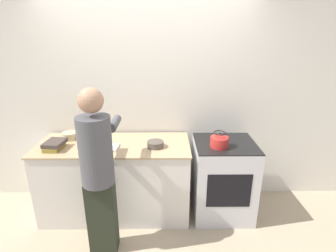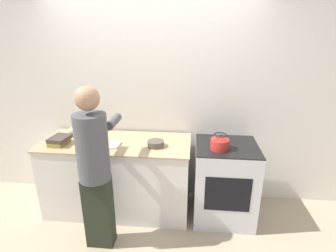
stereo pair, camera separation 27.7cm
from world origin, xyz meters
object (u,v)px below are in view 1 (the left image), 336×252
(knife, at_px, (102,147))
(bowl_prep, at_px, (70,136))
(person, at_px, (98,168))
(canister_jar, at_px, (84,133))
(kettle, at_px, (219,141))
(cutting_board, at_px, (103,147))
(oven, at_px, (223,179))

(knife, xyz_separation_m, bowl_prep, (-0.45, 0.29, 0.02))
(person, xyz_separation_m, knife, (-0.06, 0.46, 0.00))
(canister_jar, bearing_deg, bowl_prep, 172.18)
(person, distance_m, kettle, 1.28)
(bowl_prep, distance_m, canister_jar, 0.18)
(cutting_board, height_order, canister_jar, canister_jar)
(kettle, xyz_separation_m, canister_jar, (-1.53, 0.27, -0.02))
(person, bearing_deg, knife, 97.96)
(bowl_prep, bearing_deg, person, -55.71)
(knife, bearing_deg, cutting_board, 44.73)
(oven, distance_m, bowl_prep, 1.87)
(oven, relative_size, knife, 5.07)
(cutting_board, relative_size, bowl_prep, 1.83)
(person, xyz_separation_m, bowl_prep, (-0.51, 0.75, 0.02))
(person, relative_size, bowl_prep, 9.32)
(person, distance_m, canister_jar, 0.80)
(person, height_order, knife, person)
(person, height_order, bowl_prep, person)
(canister_jar, bearing_deg, kettle, -10.06)
(kettle, distance_m, bowl_prep, 1.73)
(oven, xyz_separation_m, cutting_board, (-1.35, -0.09, 0.44))
(oven, relative_size, person, 0.55)
(person, relative_size, canister_jar, 10.90)
(kettle, distance_m, canister_jar, 1.55)
(cutting_board, xyz_separation_m, knife, (-0.01, -0.01, 0.01))
(canister_jar, bearing_deg, person, -65.23)
(oven, bearing_deg, person, -156.35)
(person, height_order, canister_jar, person)
(knife, height_order, bowl_prep, bowl_prep)
(oven, distance_m, person, 1.48)
(oven, relative_size, kettle, 4.67)
(oven, height_order, knife, knife)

